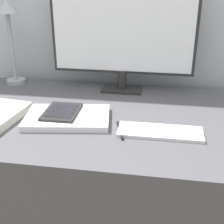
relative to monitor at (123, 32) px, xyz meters
The scene contains 7 objects.
desk 0.70m from the monitor, 93.52° to the right, with size 1.34×0.76×0.72m.
monitor is the anchor object (origin of this frame).
keyboard 0.53m from the monitor, 65.24° to the right, with size 0.30×0.11×0.01m.
laptop 0.48m from the monitor, 114.19° to the right, with size 0.34×0.25×0.03m.
ereader 0.47m from the monitor, 118.44° to the right, with size 0.13×0.17×0.01m.
desk_lamp 0.55m from the monitor, behind, with size 0.11×0.11×0.41m.
pen 0.50m from the monitor, 83.59° to the right, with size 0.04×0.13×0.01m.
Camera 1 is at (0.19, -1.00, 1.25)m, focal length 50.00 mm.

